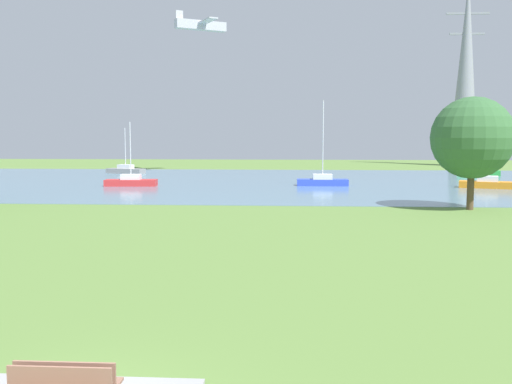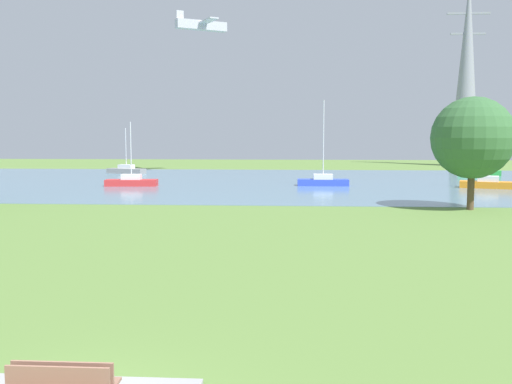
{
  "view_description": "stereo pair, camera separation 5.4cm",
  "coord_description": "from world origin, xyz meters",
  "px_view_note": "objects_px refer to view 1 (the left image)",
  "views": [
    {
      "loc": [
        3.89,
        -9.27,
        4.87
      ],
      "look_at": [
        1.97,
        21.12,
        1.83
      ],
      "focal_mm": 40.8,
      "sensor_mm": 36.0,
      "label": 1
    },
    {
      "loc": [
        3.94,
        -9.27,
        4.87
      ],
      "look_at": [
        1.97,
        21.12,
        1.83
      ],
      "focal_mm": 40.8,
      "sensor_mm": 36.0,
      "label": 2
    }
  ],
  "objects_px": {
    "electricity_pylon": "(466,71)",
    "light_aircraft": "(200,25)",
    "sailboat_red": "(131,181)",
    "sailboat_gray": "(126,170)",
    "sailboat_orange": "(487,183)",
    "tree_west_near": "(472,138)",
    "sailboat_blue": "(322,181)",
    "sailboat_green": "(478,171)"
  },
  "relations": [
    {
      "from": "electricity_pylon",
      "to": "light_aircraft",
      "type": "xyz_separation_m",
      "value": [
        -37.53,
        -19.35,
        3.77
      ]
    },
    {
      "from": "sailboat_gray",
      "to": "light_aircraft",
      "type": "xyz_separation_m",
      "value": [
        9.27,
        1.38,
        17.68
      ]
    },
    {
      "from": "sailboat_blue",
      "to": "light_aircraft",
      "type": "distance_m",
      "value": 28.33
    },
    {
      "from": "sailboat_blue",
      "to": "tree_west_near",
      "type": "bearing_deg",
      "value": -63.0
    },
    {
      "from": "sailboat_orange",
      "to": "sailboat_blue",
      "type": "bearing_deg",
      "value": 173.9
    },
    {
      "from": "electricity_pylon",
      "to": "sailboat_red",
      "type": "bearing_deg",
      "value": -137.54
    },
    {
      "from": "sailboat_blue",
      "to": "sailboat_orange",
      "type": "bearing_deg",
      "value": -6.1
    },
    {
      "from": "sailboat_green",
      "to": "sailboat_blue",
      "type": "height_order",
      "value": "sailboat_blue"
    },
    {
      "from": "sailboat_green",
      "to": "electricity_pylon",
      "type": "relative_size",
      "value": 0.25
    },
    {
      "from": "sailboat_red",
      "to": "sailboat_gray",
      "type": "xyz_separation_m",
      "value": [
        -5.48,
        17.09,
        -0.0
      ]
    },
    {
      "from": "sailboat_blue",
      "to": "electricity_pylon",
      "type": "relative_size",
      "value": 0.28
    },
    {
      "from": "sailboat_green",
      "to": "sailboat_gray",
      "type": "bearing_deg",
      "value": 179.24
    },
    {
      "from": "sailboat_orange",
      "to": "tree_west_near",
      "type": "xyz_separation_m",
      "value": [
        -6.09,
        -15.38,
        4.15
      ]
    },
    {
      "from": "sailboat_green",
      "to": "sailboat_red",
      "type": "bearing_deg",
      "value": -155.99
    },
    {
      "from": "sailboat_blue",
      "to": "tree_west_near",
      "type": "relative_size",
      "value": 1.1
    },
    {
      "from": "sailboat_red",
      "to": "electricity_pylon",
      "type": "height_order",
      "value": "electricity_pylon"
    },
    {
      "from": "sailboat_gray",
      "to": "tree_west_near",
      "type": "xyz_separation_m",
      "value": [
        32.11,
        -32.58,
        4.18
      ]
    },
    {
      "from": "sailboat_green",
      "to": "sailboat_red",
      "type": "height_order",
      "value": "sailboat_green"
    },
    {
      "from": "sailboat_blue",
      "to": "tree_west_near",
      "type": "height_order",
      "value": "sailboat_blue"
    },
    {
      "from": "sailboat_green",
      "to": "tree_west_near",
      "type": "relative_size",
      "value": 1.01
    },
    {
      "from": "sailboat_blue",
      "to": "sailboat_orange",
      "type": "height_order",
      "value": "sailboat_blue"
    },
    {
      "from": "sailboat_green",
      "to": "sailboat_orange",
      "type": "distance_m",
      "value": 17.2
    },
    {
      "from": "sailboat_gray",
      "to": "light_aircraft",
      "type": "relative_size",
      "value": 0.72
    },
    {
      "from": "sailboat_gray",
      "to": "tree_west_near",
      "type": "bearing_deg",
      "value": -45.42
    },
    {
      "from": "sailboat_red",
      "to": "electricity_pylon",
      "type": "xyz_separation_m",
      "value": [
        41.32,
        37.81,
        13.9
      ]
    },
    {
      "from": "sailboat_red",
      "to": "electricity_pylon",
      "type": "bearing_deg",
      "value": 42.46
    },
    {
      "from": "sailboat_orange",
      "to": "tree_west_near",
      "type": "bearing_deg",
      "value": -111.61
    },
    {
      "from": "sailboat_blue",
      "to": "sailboat_red",
      "type": "xyz_separation_m",
      "value": [
        -17.99,
        -1.46,
        -0.02
      ]
    },
    {
      "from": "sailboat_orange",
      "to": "sailboat_gray",
      "type": "relative_size",
      "value": 1.37
    },
    {
      "from": "sailboat_gray",
      "to": "electricity_pylon",
      "type": "relative_size",
      "value": 0.2
    },
    {
      "from": "sailboat_orange",
      "to": "electricity_pylon",
      "type": "distance_m",
      "value": 41.29
    },
    {
      "from": "sailboat_green",
      "to": "electricity_pylon",
      "type": "distance_m",
      "value": 25.77
    },
    {
      "from": "electricity_pylon",
      "to": "sailboat_gray",
      "type": "bearing_deg",
      "value": -156.12
    },
    {
      "from": "sailboat_gray",
      "to": "tree_west_near",
      "type": "relative_size",
      "value": 0.77
    },
    {
      "from": "sailboat_gray",
      "to": "electricity_pylon",
      "type": "height_order",
      "value": "electricity_pylon"
    },
    {
      "from": "sailboat_red",
      "to": "tree_west_near",
      "type": "xyz_separation_m",
      "value": [
        26.62,
        -15.49,
        4.17
      ]
    },
    {
      "from": "sailboat_orange",
      "to": "light_aircraft",
      "type": "bearing_deg",
      "value": 147.28
    },
    {
      "from": "sailboat_green",
      "to": "light_aircraft",
      "type": "height_order",
      "value": "light_aircraft"
    },
    {
      "from": "sailboat_green",
      "to": "sailboat_blue",
      "type": "xyz_separation_m",
      "value": [
        -19.1,
        -15.06,
        0.01
      ]
    },
    {
      "from": "light_aircraft",
      "to": "sailboat_red",
      "type": "bearing_deg",
      "value": -101.6
    },
    {
      "from": "sailboat_gray",
      "to": "light_aircraft",
      "type": "distance_m",
      "value": 20.01
    },
    {
      "from": "sailboat_gray",
      "to": "sailboat_blue",
      "type": "bearing_deg",
      "value": -33.66
    }
  ]
}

